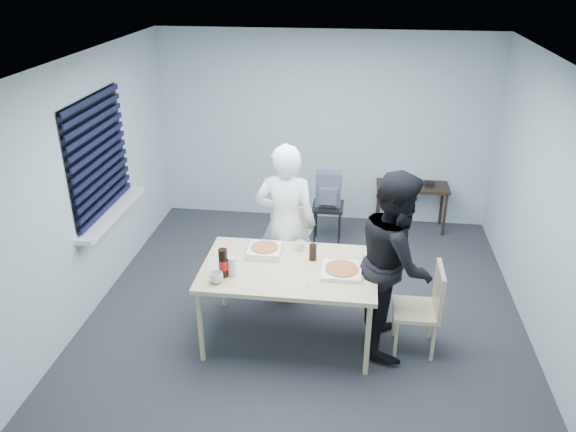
# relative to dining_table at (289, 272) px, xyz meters

# --- Properties ---
(room) EXTENTS (5.00, 5.00, 5.00)m
(room) POSITION_rel_dining_table_xyz_m (-2.08, 0.75, 0.70)
(room) COLOR #2D2D32
(room) RESTS_ON ground
(dining_table) EXTENTS (1.63, 1.03, 0.79)m
(dining_table) POSITION_rel_dining_table_xyz_m (0.00, 0.00, 0.00)
(dining_table) COLOR #C3B284
(dining_table) RESTS_ON ground
(chair_far) EXTENTS (0.42, 0.42, 0.89)m
(chair_far) POSITION_rel_dining_table_xyz_m (-0.14, 1.05, -0.22)
(chair_far) COLOR #C3B284
(chair_far) RESTS_ON ground
(chair_right) EXTENTS (0.42, 0.42, 0.89)m
(chair_right) POSITION_rel_dining_table_xyz_m (1.28, -0.02, -0.22)
(chair_right) COLOR #C3B284
(chair_right) RESTS_ON ground
(person_white) EXTENTS (0.65, 0.42, 1.77)m
(person_white) POSITION_rel_dining_table_xyz_m (-0.13, 0.71, 0.15)
(person_white) COLOR white
(person_white) RESTS_ON ground
(person_black) EXTENTS (0.47, 0.86, 1.77)m
(person_black) POSITION_rel_dining_table_xyz_m (0.98, 0.06, 0.15)
(person_black) COLOR black
(person_black) RESTS_ON ground
(side_table) EXTENTS (0.95, 0.42, 0.64)m
(side_table) POSITION_rel_dining_table_xyz_m (1.34, 2.63, -0.18)
(side_table) COLOR black
(side_table) RESTS_ON ground
(stool) EXTENTS (0.39, 0.39, 0.54)m
(stool) POSITION_rel_dining_table_xyz_m (0.24, 2.03, -0.30)
(stool) COLOR black
(stool) RESTS_ON ground
(backpack) EXTENTS (0.32, 0.23, 0.44)m
(backpack) POSITION_rel_dining_table_xyz_m (0.24, 2.02, 0.02)
(backpack) COLOR slate
(backpack) RESTS_ON stool
(pizza_box_a) EXTENTS (0.32, 0.32, 0.08)m
(pizza_box_a) POSITION_rel_dining_table_xyz_m (-0.27, 0.22, 0.10)
(pizza_box_a) COLOR white
(pizza_box_a) RESTS_ON dining_table
(pizza_box_b) EXTENTS (0.36, 0.36, 0.05)m
(pizza_box_b) POSITION_rel_dining_table_xyz_m (0.49, -0.04, 0.08)
(pizza_box_b) COLOR white
(pizza_box_b) RESTS_ON dining_table
(mug_a) EXTENTS (0.17, 0.17, 0.10)m
(mug_a) POSITION_rel_dining_table_xyz_m (-0.61, -0.35, 0.11)
(mug_a) COLOR silver
(mug_a) RESTS_ON dining_table
(mug_b) EXTENTS (0.10, 0.10, 0.09)m
(mug_b) POSITION_rel_dining_table_xyz_m (0.07, 0.34, 0.11)
(mug_b) COLOR silver
(mug_b) RESTS_ON dining_table
(cola_glass) EXTENTS (0.08, 0.08, 0.16)m
(cola_glass) POSITION_rel_dining_table_xyz_m (0.21, 0.17, 0.14)
(cola_glass) COLOR black
(cola_glass) RESTS_ON dining_table
(soda_bottle) EXTENTS (0.09, 0.09, 0.27)m
(soda_bottle) POSITION_rel_dining_table_xyz_m (-0.57, -0.24, 0.19)
(soda_bottle) COLOR black
(soda_bottle) RESTS_ON dining_table
(plastic_cups) EXTENTS (0.10, 0.10, 0.19)m
(plastic_cups) POSITION_rel_dining_table_xyz_m (-0.49, -0.22, 0.15)
(plastic_cups) COLOR silver
(plastic_cups) RESTS_ON dining_table
(rubber_band) EXTENTS (0.05, 0.05, 0.00)m
(rubber_band) POSITION_rel_dining_table_xyz_m (0.20, -0.31, 0.06)
(rubber_band) COLOR red
(rubber_band) RESTS_ON dining_table
(papers) EXTENTS (0.29, 0.36, 0.01)m
(papers) POSITION_rel_dining_table_xyz_m (1.19, 2.65, -0.10)
(papers) COLOR white
(papers) RESTS_ON side_table
(black_box) EXTENTS (0.15, 0.12, 0.05)m
(black_box) POSITION_rel_dining_table_xyz_m (1.56, 2.62, -0.07)
(black_box) COLOR black
(black_box) RESTS_ON side_table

